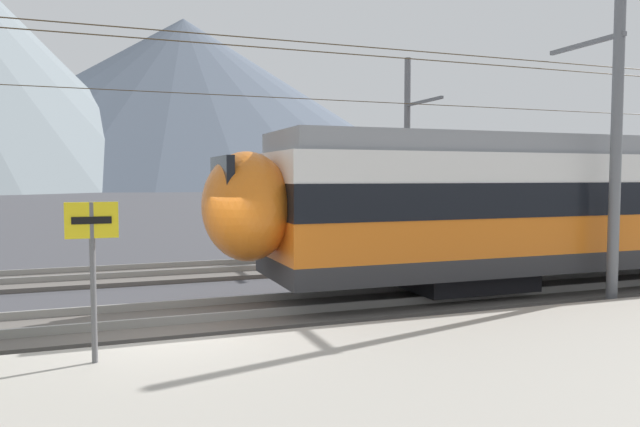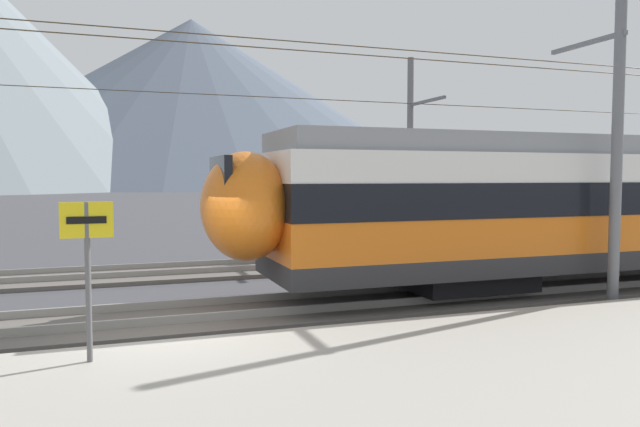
% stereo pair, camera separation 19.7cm
% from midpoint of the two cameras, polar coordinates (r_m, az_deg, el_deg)
% --- Properties ---
extents(ground_plane, '(400.00, 400.00, 0.00)m').
position_cam_midpoint_polar(ground_plane, '(10.76, -13.93, -12.13)').
color(ground_plane, '#424247').
extents(track_near, '(120.00, 3.00, 0.28)m').
position_cam_midpoint_polar(track_near, '(12.42, -14.82, -9.69)').
color(track_near, '#5B5651').
rests_on(track_near, ground).
extents(track_far, '(120.00, 3.00, 0.28)m').
position_cam_midpoint_polar(track_far, '(18.05, -16.53, -5.57)').
color(track_far, '#5B5651').
rests_on(track_far, ground).
extents(catenary_mast_mid, '(44.87, 2.23, 7.95)m').
position_cam_midpoint_polar(catenary_mast_mid, '(14.73, 25.71, 8.12)').
color(catenary_mast_mid, slate).
rests_on(catenary_mast_mid, ground).
extents(catenary_mast_far_side, '(44.87, 2.58, 7.29)m').
position_cam_midpoint_polar(catenary_mast_far_side, '(22.63, 8.28, 5.94)').
color(catenary_mast_far_side, slate).
rests_on(catenary_mast_far_side, ground).
extents(platform_sign, '(0.70, 0.08, 2.25)m').
position_cam_midpoint_polar(platform_sign, '(8.88, -21.49, -2.84)').
color(platform_sign, '#59595B').
rests_on(platform_sign, platform_slab).
extents(mountain_central_peak, '(160.46, 160.46, 50.85)m').
position_cam_midpoint_polar(mountain_central_peak, '(191.24, -12.83, 10.26)').
color(mountain_central_peak, '#515B6B').
rests_on(mountain_central_peak, ground).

